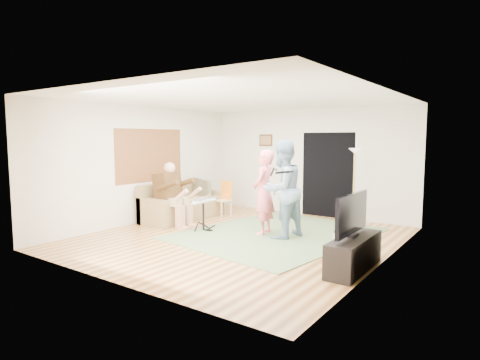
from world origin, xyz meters
name	(u,v)px	position (x,y,z in m)	size (l,w,h in m)	color
floor	(240,238)	(0.00, 0.00, 0.00)	(6.00, 6.00, 0.00)	brown
walls	(240,170)	(0.00, 0.00, 1.35)	(5.50, 6.00, 2.70)	beige
ceiling	(240,99)	(0.00, 0.00, 2.70)	(6.00, 6.00, 0.00)	white
window_blinds	(150,156)	(-2.74, 0.20, 1.55)	(2.05, 2.05, 0.00)	brown
doorway	(328,175)	(0.55, 2.99, 1.05)	(2.10, 2.10, 0.00)	black
picture_frame	(266,140)	(-1.25, 2.99, 1.90)	(0.42, 0.03, 0.32)	#3F2314
area_rug	(276,233)	(0.42, 0.71, 0.01)	(3.13, 3.92, 0.02)	#567145
sofa	(180,207)	(-2.30, 0.72, 0.29)	(0.89, 2.16, 0.87)	olive
drummer	(174,201)	(-1.86, 0.07, 0.55)	(0.93, 0.52, 1.42)	#492E14
drum_kit	(203,217)	(-1.00, 0.07, 0.30)	(0.37, 0.67, 0.69)	black
singer	(264,192)	(0.21, 0.53, 0.86)	(0.63, 0.41, 1.73)	#FC6D76
microphone	(272,172)	(0.41, 0.53, 1.29)	(0.06, 0.06, 0.24)	black
guitarist	(282,190)	(0.67, 0.49, 0.96)	(0.93, 0.73, 1.92)	#7492AA
guitar_held	(292,172)	(0.87, 0.49, 1.31)	(0.12, 0.60, 0.26)	white
guitar_spare	(342,243)	(2.12, -0.10, 0.24)	(0.31, 0.27, 0.85)	black
torchiere_lamp	(354,173)	(1.46, 2.30, 1.19)	(0.31, 0.31, 1.74)	black
dining_chair	(223,203)	(-1.68, 1.63, 0.31)	(0.43, 0.45, 0.87)	#D4BE8A
tv_cabinet	(354,254)	(2.50, -0.60, 0.25)	(0.40, 1.40, 0.50)	black
television	(352,214)	(2.45, -0.60, 0.85)	(0.06, 1.16, 0.60)	black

